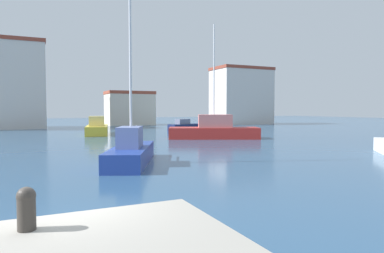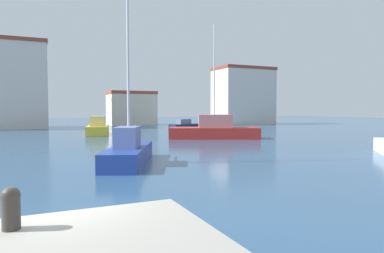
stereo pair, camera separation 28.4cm
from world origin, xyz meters
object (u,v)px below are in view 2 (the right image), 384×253
Objects in this scene: mooring_bollard at (11,206)px; sailboat_blue_distant_north at (129,151)px; motorboat_yellow_mid_harbor at (98,128)px; motorboat_navy_far_right at (186,126)px; sailboat_red_inner_mooring at (214,130)px.

sailboat_blue_distant_north is at bearing 67.77° from mooring_bollard.
motorboat_yellow_mid_harbor is 20.24m from sailboat_blue_distant_north.
mooring_bollard reaches higher than motorboat_navy_far_right.
motorboat_yellow_mid_harbor is (6.25, 30.99, -0.58)m from mooring_bollard.
sailboat_red_inner_mooring is 15.19m from sailboat_blue_distant_north.
sailboat_red_inner_mooring is at bearing 55.45° from mooring_bollard.
motorboat_navy_far_right is at bearing 60.14° from sailboat_blue_distant_north.
sailboat_blue_distant_north reaches higher than motorboat_navy_far_right.
mooring_bollard is 26.42m from sailboat_red_inner_mooring.
sailboat_red_inner_mooring reaches higher than mooring_bollard.
motorboat_navy_far_right is (10.77, 1.77, -0.13)m from motorboat_yellow_mid_harbor.
sailboat_blue_distant_north is (-1.83, -20.16, -0.03)m from motorboat_yellow_mid_harbor.
sailboat_red_inner_mooring is 12.71m from motorboat_yellow_mid_harbor.
mooring_bollard is 0.09× the size of motorboat_yellow_mid_harbor.
motorboat_navy_far_right is at bearing 9.33° from motorboat_yellow_mid_harbor.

